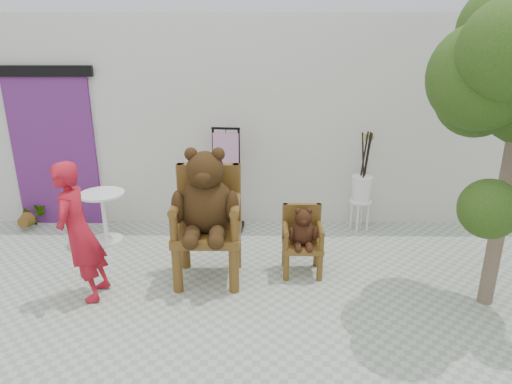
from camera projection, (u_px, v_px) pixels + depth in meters
ground_plane at (261, 324)px, 4.53m from camera, size 60.00×60.00×0.00m
back_wall at (261, 119)px, 6.97m from camera, size 9.00×1.00×3.00m
doorway at (54, 148)px, 6.61m from camera, size 1.40×0.11×2.33m
chair_big at (207, 207)px, 5.11m from camera, size 0.75×0.83×1.58m
chair_small at (302, 234)px, 5.37m from camera, size 0.47×0.45×0.84m
person at (79, 233)px, 4.77m from camera, size 0.38×0.56×1.52m
cafe_table at (104, 211)px, 6.22m from camera, size 0.60×0.60×0.70m
display_stand at (227, 191)px, 6.56m from camera, size 0.49×0.40×1.51m
stool_bucket at (362, 188)px, 6.53m from camera, size 0.32×0.32×1.45m
tree at (507, 75)px, 4.19m from camera, size 1.57×1.76×3.23m
potted_plant at (30, 216)px, 6.72m from camera, size 0.36×0.32×0.38m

